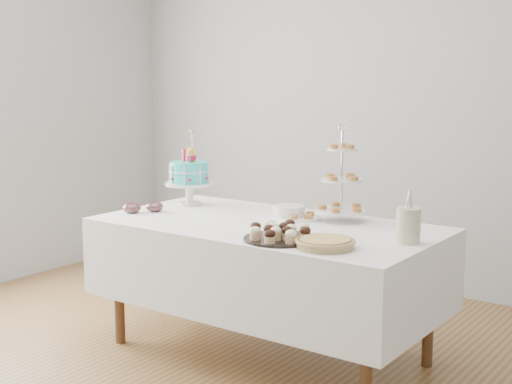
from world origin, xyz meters
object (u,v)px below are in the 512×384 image
Objects in this scene: plate_stack at (289,212)px; jam_bowl_b at (155,207)px; jam_bowl_a at (132,208)px; tiered_stand at (342,181)px; utensil_pitcher at (408,224)px; table at (267,263)px; cupcake_tray at (280,232)px; pie at (325,243)px; birthday_cake at (189,185)px; pastry_plate at (299,216)px.

jam_bowl_b is at bearing -157.65° from plate_stack.
jam_bowl_a is (-0.85, -0.43, -0.01)m from plate_stack.
tiered_stand is 0.62m from utensil_pitcher.
table is 3.44× the size of tiered_stand.
cupcake_tray reaches higher than pie.
birthday_cake is 1.06m from tiered_stand.
jam_bowl_b is (-1.06, -0.41, -0.20)m from tiered_stand.
jam_bowl_a is at bearing 176.24° from pie.
birthday_cake is 1.61× the size of pie.
cupcake_tray is at bearing -67.61° from pastry_plate.
tiered_stand reaches higher than cupcake_tray.
birthday_cake is 4.38× the size of jam_bowl_b.
tiered_stand reaches higher than pie.
birthday_cake is 4.26× the size of jam_bowl_a.
table is 0.81m from jam_bowl_b.
cupcake_tray is (0.29, -0.30, 0.27)m from table.
plate_stack reaches higher than jam_bowl_b.
jam_bowl_a reaches higher than pastry_plate.
jam_bowl_b is at bearing 53.98° from jam_bowl_a.
table is at bearing 150.37° from pie.
utensil_pitcher is (1.68, 0.23, 0.06)m from jam_bowl_a.
tiered_stand is at bearing 21.17° from jam_bowl_b.
jam_bowl_a is at bearing -164.00° from utensil_pitcher.
jam_bowl_a is (-0.84, -0.23, 0.26)m from table.
pastry_plate is at bearing -158.35° from tiered_stand.
birthday_cake reaches higher than plate_stack.
birthday_cake reaches higher than cupcake_tray.
utensil_pitcher is at bearing -28.27° from tiered_stand.
pie is (1.30, -0.51, -0.10)m from birthday_cake.
tiered_stand is 5.01× the size of jam_bowl_a.
table is 7.14× the size of utensil_pitcher.
tiered_stand is at bearing 22.69° from birthday_cake.
cupcake_tray is 1.38× the size of utensil_pitcher.
tiered_stand is 2.08× the size of utensil_pitcher.
birthday_cake is at bearing -179.09° from plate_stack.
table is at bearing 15.06° from jam_bowl_a.
pie is at bearing -8.79° from jam_bowl_b.
plate_stack is 1.67× the size of jam_bowl_a.
birthday_cake is at bearing -178.50° from utensil_pitcher.
utensil_pitcher reaches higher than jam_bowl_a.
utensil_pitcher is (1.60, 0.12, 0.07)m from jam_bowl_b.
pastry_plate is 2.30× the size of jam_bowl_b.
plate_stack reaches higher than pie.
plate_stack is 0.75× the size of pastry_plate.
tiered_stand reaches higher than table.
birthday_cake is at bearing 86.79° from jam_bowl_b.
cupcake_tray is at bearing -61.26° from plate_stack.
table is at bearing 8.57° from jam_bowl_b.
jam_bowl_b is at bearing -76.35° from birthday_cake.
jam_bowl_a is at bearing -153.30° from plate_stack.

